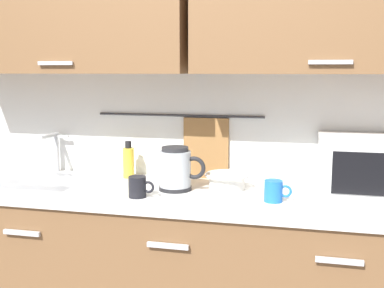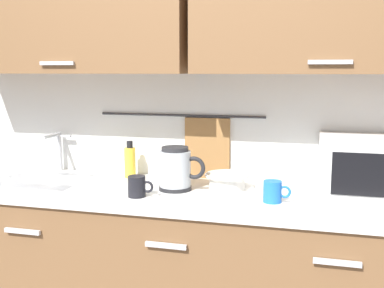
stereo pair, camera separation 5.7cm
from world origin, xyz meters
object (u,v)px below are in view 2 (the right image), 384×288
(microwave, at_px, (371,167))
(mixing_bowl, at_px, (227,180))
(mug_by_kettle, at_px, (273,191))
(electric_kettle, at_px, (176,169))
(dish_soap_bottle, at_px, (130,161))
(mug_near_sink, at_px, (137,186))

(microwave, height_order, mixing_bowl, microwave)
(mug_by_kettle, bearing_deg, microwave, 26.48)
(electric_kettle, xyz_separation_m, dish_soap_bottle, (-0.31, 0.19, -0.01))
(mug_by_kettle, bearing_deg, mixing_bowl, 143.58)
(dish_soap_bottle, bearing_deg, mug_near_sink, -63.12)
(electric_kettle, height_order, mug_by_kettle, electric_kettle)
(mug_near_sink, xyz_separation_m, mixing_bowl, (0.37, 0.24, -0.00))
(dish_soap_bottle, relative_size, mug_near_sink, 1.63)
(mixing_bowl, relative_size, mug_by_kettle, 1.78)
(microwave, distance_m, dish_soap_bottle, 1.20)
(microwave, bearing_deg, dish_soap_bottle, 176.01)
(dish_soap_bottle, height_order, mug_by_kettle, dish_soap_bottle)
(electric_kettle, distance_m, mug_near_sink, 0.22)
(electric_kettle, height_order, mug_near_sink, electric_kettle)
(dish_soap_bottle, xyz_separation_m, mug_by_kettle, (0.78, -0.29, -0.04))
(mug_near_sink, relative_size, mixing_bowl, 0.56)
(microwave, relative_size, electric_kettle, 2.03)
(electric_kettle, bearing_deg, mug_near_sink, -128.53)
(electric_kettle, bearing_deg, mixing_bowl, 17.48)
(mug_by_kettle, bearing_deg, mug_near_sink, -173.66)
(microwave, height_order, mug_near_sink, microwave)
(electric_kettle, bearing_deg, dish_soap_bottle, 148.58)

